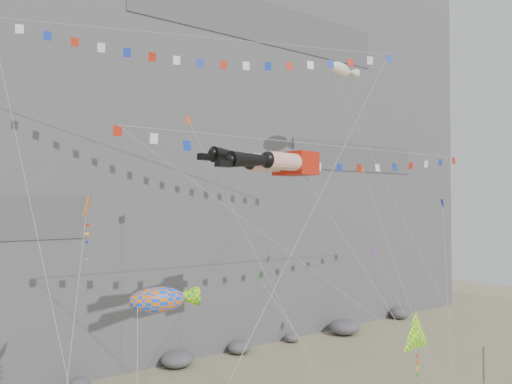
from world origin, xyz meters
The scene contains 15 objects.
cliff centered at (0.00, 32.00, 25.00)m, with size 80.00×28.00×50.00m, color slate.
talus_boulders centered at (0.00, 17.00, 0.60)m, with size 60.00×3.00×1.20m, color #5C5C61, non-canonical shape.
anchor_pole_right centered at (12.70, -1.34, 1.83)m, with size 0.12×0.12×3.66m, color slate.
legs_kite centered at (-0.72, 3.97, 15.44)m, with size 8.86×13.47×19.65m.
flag_banner_upper centered at (-2.11, 8.36, 23.60)m, with size 24.09×16.14×28.33m.
flag_banner_lower centered at (5.31, 5.28, 16.93)m, with size 29.52×8.51×20.03m.
harlequin_kite centered at (-11.27, 4.40, 12.87)m, with size 4.81×8.52×15.34m.
fish_windsock centered at (-9.13, 1.42, 8.76)m, with size 5.44×7.01×11.10m.
delta_kite centered at (4.00, -2.56, 5.95)m, with size 3.07×7.00×9.03m.
blimp_windsock centered at (11.56, 10.36, 24.18)m, with size 4.23×13.76×27.28m.
small_kite_a centered at (-3.42, 8.67, 17.85)m, with size 1.94×15.28×23.42m.
small_kite_b centered at (8.37, 3.92, 9.47)m, with size 5.53×11.41×15.39m.
small_kite_c centered at (-3.92, 0.80, 9.27)m, with size 3.34×8.14×12.27m.
small_kite_d centered at (10.64, 6.88, 15.21)m, with size 9.82×15.15×23.20m.
small_kite_e centered at (12.94, 1.71, 12.83)m, with size 10.17×7.49×17.51m.
Camera 1 is at (-18.71, -18.80, 13.00)m, focal length 35.00 mm.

